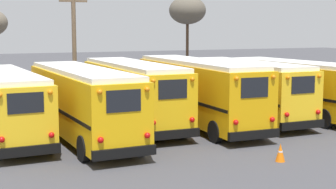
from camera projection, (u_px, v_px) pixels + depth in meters
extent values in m
plane|color=#424247|center=(170.00, 127.00, 25.54)|extent=(160.00, 160.00, 0.00)
cube|color=yellow|center=(5.00, 104.00, 22.66)|extent=(2.63, 9.62, 2.48)
cube|color=white|center=(4.00, 74.00, 22.49)|extent=(2.43, 9.23, 0.20)
cube|color=black|center=(28.00, 151.00, 18.51)|extent=(2.40, 0.27, 0.36)
cube|color=black|center=(26.00, 103.00, 18.31)|extent=(1.29, 0.07, 0.74)
sphere|color=red|center=(2.00, 140.00, 18.05)|extent=(0.22, 0.22, 0.22)
sphere|color=orange|center=(0.00, 95.00, 17.85)|extent=(0.18, 0.18, 0.18)
sphere|color=red|center=(51.00, 135.00, 18.82)|extent=(0.22, 0.22, 0.22)
sphere|color=orange|center=(50.00, 92.00, 18.62)|extent=(0.18, 0.18, 0.18)
cube|color=black|center=(32.00, 107.00, 23.20)|extent=(0.30, 9.36, 0.14)
cylinder|color=black|center=(17.00, 115.00, 26.37)|extent=(0.31, 0.93, 0.92)
cylinder|color=black|center=(49.00, 142.00, 20.19)|extent=(0.31, 0.93, 0.92)
cube|color=#EAAA0F|center=(82.00, 102.00, 22.68)|extent=(2.55, 10.41, 2.61)
cube|color=white|center=(81.00, 70.00, 22.50)|extent=(2.36, 9.99, 0.20)
cube|color=black|center=(125.00, 153.00, 18.16)|extent=(2.39, 0.25, 0.36)
cube|color=black|center=(124.00, 101.00, 17.95)|extent=(1.29, 0.06, 0.78)
sphere|color=red|center=(101.00, 140.00, 17.70)|extent=(0.22, 0.22, 0.22)
sphere|color=orange|center=(100.00, 92.00, 17.49)|extent=(0.18, 0.18, 0.18)
sphere|color=red|center=(147.00, 135.00, 18.46)|extent=(0.22, 0.22, 0.22)
sphere|color=orange|center=(147.00, 89.00, 18.25)|extent=(0.18, 0.18, 0.18)
cube|color=black|center=(55.00, 108.00, 22.20)|extent=(0.23, 10.16, 0.14)
cube|color=black|center=(107.00, 105.00, 23.22)|extent=(0.23, 10.16, 0.14)
cylinder|color=black|center=(39.00, 116.00, 25.83)|extent=(0.30, 1.00, 0.99)
cylinder|color=black|center=(82.00, 113.00, 26.77)|extent=(0.30, 1.00, 0.99)
cylinder|color=black|center=(84.00, 149.00, 18.89)|extent=(0.30, 1.00, 0.99)
cylinder|color=black|center=(139.00, 143.00, 19.83)|extent=(0.30, 1.00, 0.99)
cube|color=yellow|center=(133.00, 93.00, 25.67)|extent=(2.53, 9.94, 2.65)
cube|color=white|center=(132.00, 64.00, 25.49)|extent=(2.34, 9.54, 0.20)
cube|color=black|center=(173.00, 134.00, 21.28)|extent=(2.38, 0.25, 0.36)
cube|color=black|center=(173.00, 89.00, 21.06)|extent=(1.28, 0.06, 0.80)
sphere|color=red|center=(153.00, 123.00, 20.85)|extent=(0.22, 0.22, 0.22)
sphere|color=orange|center=(153.00, 81.00, 20.63)|extent=(0.18, 0.18, 0.18)
sphere|color=red|center=(192.00, 120.00, 21.54)|extent=(0.22, 0.22, 0.22)
sphere|color=orange|center=(192.00, 79.00, 21.32)|extent=(0.18, 0.18, 0.18)
cube|color=black|center=(110.00, 98.00, 25.23)|extent=(0.22, 9.70, 0.14)
cube|color=black|center=(154.00, 96.00, 26.16)|extent=(0.22, 9.70, 0.14)
cylinder|color=black|center=(93.00, 107.00, 28.71)|extent=(0.30, 1.01, 1.00)
cylinder|color=black|center=(129.00, 105.00, 29.57)|extent=(0.30, 1.01, 1.00)
cylinder|color=black|center=(137.00, 131.00, 22.07)|extent=(0.30, 1.01, 1.00)
cylinder|color=black|center=(183.00, 127.00, 22.93)|extent=(0.30, 1.01, 1.00)
cube|color=#E5A00C|center=(197.00, 91.00, 26.00)|extent=(2.67, 10.72, 2.76)
cube|color=white|center=(197.00, 62.00, 25.81)|extent=(2.47, 10.29, 0.20)
cube|color=black|center=(254.00, 135.00, 21.24)|extent=(2.39, 0.27, 0.36)
cube|color=black|center=(255.00, 88.00, 21.01)|extent=(1.29, 0.07, 0.83)
sphere|color=red|center=(236.00, 122.00, 20.82)|extent=(0.22, 0.22, 0.22)
sphere|color=orange|center=(237.00, 79.00, 20.59)|extent=(0.18, 0.18, 0.18)
sphere|color=red|center=(272.00, 119.00, 21.50)|extent=(0.22, 0.22, 0.22)
sphere|color=orange|center=(274.00, 77.00, 21.27)|extent=(0.18, 0.18, 0.18)
cube|color=black|center=(176.00, 97.00, 25.57)|extent=(0.35, 10.44, 0.14)
cube|color=black|center=(218.00, 94.00, 26.48)|extent=(0.35, 10.44, 0.14)
cylinder|color=black|center=(149.00, 106.00, 29.42)|extent=(0.31, 0.98, 0.97)
cylinder|color=black|center=(184.00, 104.00, 30.26)|extent=(0.31, 0.98, 0.97)
cylinder|color=black|center=(215.00, 132.00, 22.05)|extent=(0.31, 0.98, 0.97)
cylinder|color=black|center=(259.00, 128.00, 22.89)|extent=(0.31, 0.98, 0.97)
cube|color=yellow|center=(247.00, 90.00, 27.47)|extent=(2.41, 9.24, 2.60)
cube|color=white|center=(247.00, 63.00, 27.29)|extent=(2.22, 8.87, 0.20)
cube|color=black|center=(302.00, 125.00, 23.40)|extent=(2.40, 0.22, 0.36)
cube|color=black|center=(303.00, 85.00, 23.19)|extent=(1.29, 0.04, 0.78)
sphere|color=red|center=(287.00, 115.00, 22.97)|extent=(0.22, 0.22, 0.22)
sphere|color=orange|center=(288.00, 78.00, 22.75)|extent=(0.18, 0.18, 0.18)
sphere|color=red|center=(318.00, 112.00, 23.68)|extent=(0.22, 0.22, 0.22)
sphere|color=orange|center=(320.00, 76.00, 23.47)|extent=(0.18, 0.18, 0.18)
cube|color=black|center=(228.00, 94.00, 27.01)|extent=(0.08, 9.04, 0.14)
cube|color=black|center=(265.00, 92.00, 27.98)|extent=(0.08, 9.04, 0.14)
cylinder|color=black|center=(200.00, 104.00, 30.17)|extent=(0.29, 0.96, 0.96)
cylinder|color=black|center=(232.00, 102.00, 31.06)|extent=(0.29, 0.96, 0.96)
cylinder|color=black|center=(265.00, 123.00, 24.17)|extent=(0.29, 0.96, 0.96)
cylinder|color=black|center=(303.00, 119.00, 25.06)|extent=(0.29, 0.96, 0.96)
cube|color=#E5A00C|center=(295.00, 87.00, 28.65)|extent=(2.98, 9.72, 2.53)
cube|color=white|center=(296.00, 63.00, 28.48)|extent=(2.77, 9.33, 0.20)
cube|color=black|center=(278.00, 92.00, 28.11)|extent=(0.58, 9.39, 0.14)
cube|color=black|center=(311.00, 90.00, 29.25)|extent=(0.58, 9.39, 0.14)
cylinder|color=black|center=(241.00, 101.00, 31.34)|extent=(0.34, 0.99, 0.98)
cylinder|color=black|center=(270.00, 99.00, 32.39)|extent=(0.34, 0.99, 0.98)
cylinder|color=black|center=(325.00, 119.00, 25.21)|extent=(0.34, 0.99, 0.98)
cylinder|color=brown|center=(74.00, 46.00, 32.95)|extent=(0.28, 0.28, 7.51)
cube|color=brown|center=(73.00, 1.00, 32.58)|extent=(1.80, 0.14, 0.14)
cylinder|color=#473323|center=(187.00, 51.00, 47.17)|extent=(0.26, 0.26, 5.57)
ellipsoid|color=#5B5447|center=(187.00, 10.00, 46.69)|extent=(3.36, 3.36, 2.52)
cone|color=orange|center=(280.00, 153.00, 18.95)|extent=(0.36, 0.36, 0.68)
cylinder|color=white|center=(280.00, 152.00, 18.95)|extent=(0.17, 0.17, 0.07)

